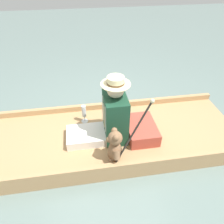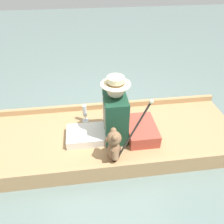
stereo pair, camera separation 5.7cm
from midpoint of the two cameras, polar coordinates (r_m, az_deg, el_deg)
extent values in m
plane|color=slate|center=(2.92, -0.09, -7.84)|extent=(16.00, 16.00, 0.00)
cube|color=tan|center=(2.87, -0.09, -6.76)|extent=(1.19, 3.33, 0.15)
cube|color=tan|center=(2.40, 1.70, -14.09)|extent=(0.06, 3.33, 0.08)
cube|color=tan|center=(3.23, -1.39, 1.69)|extent=(0.06, 3.33, 0.08)
cube|color=#B24738|center=(2.77, 8.18, -4.70)|extent=(0.51, 0.36, 0.16)
cube|color=white|center=(2.73, -6.20, -6.05)|extent=(0.35, 0.47, 0.11)
cube|color=#19422D|center=(2.59, 1.48, -1.50)|extent=(0.39, 0.26, 0.59)
cube|color=beige|center=(2.55, -1.46, -0.96)|extent=(0.04, 0.01, 0.32)
cube|color=white|center=(2.45, -1.17, -1.97)|extent=(0.02, 0.01, 0.35)
cube|color=white|center=(2.62, -1.71, 1.00)|extent=(0.02, 0.01, 0.35)
sphere|color=beige|center=(2.36, 1.63, 5.96)|extent=(0.20, 0.20, 0.20)
cylinder|color=beige|center=(2.33, 1.66, 7.30)|extent=(0.33, 0.33, 0.01)
cylinder|color=beige|center=(2.31, 1.68, 8.26)|extent=(0.19, 0.19, 0.08)
cylinder|color=brown|center=(2.32, 1.67, 7.67)|extent=(0.19, 0.19, 0.02)
ellipsoid|color=#846042|center=(2.42, 1.23, -10.18)|extent=(0.18, 0.15, 0.27)
sphere|color=#846042|center=(2.28, 1.29, -6.84)|extent=(0.15, 0.15, 0.15)
sphere|color=brown|center=(2.28, -0.36, -7.20)|extent=(0.06, 0.06, 0.06)
sphere|color=#846042|center=(2.20, 1.52, -6.72)|extent=(0.06, 0.06, 0.06)
sphere|color=#846042|center=(2.28, 1.11, -4.85)|extent=(0.06, 0.06, 0.06)
cylinder|color=#846042|center=(2.32, 1.60, -11.13)|extent=(0.10, 0.07, 0.12)
cylinder|color=#846042|center=(2.45, 0.91, -7.79)|extent=(0.10, 0.07, 0.12)
sphere|color=#846042|center=(2.46, 0.48, -12.67)|extent=(0.08, 0.08, 0.08)
sphere|color=#846042|center=(2.52, 0.17, -11.00)|extent=(0.08, 0.08, 0.08)
cylinder|color=silver|center=(3.03, -6.39, -2.22)|extent=(0.09, 0.09, 0.01)
cylinder|color=silver|center=(3.00, -6.45, -1.55)|extent=(0.01, 0.01, 0.08)
cylinder|color=silver|center=(2.92, -6.61, 0.37)|extent=(0.06, 0.06, 0.17)
cylinder|color=#2D2823|center=(2.20, 5.64, -6.28)|extent=(0.02, 0.35, 0.81)
sphere|color=beige|center=(1.99, 11.05, 2.69)|extent=(0.04, 0.04, 0.04)
camera|label=1|loc=(0.03, -89.35, 0.49)|focal=35.00mm
camera|label=2|loc=(0.03, 90.65, -0.49)|focal=35.00mm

